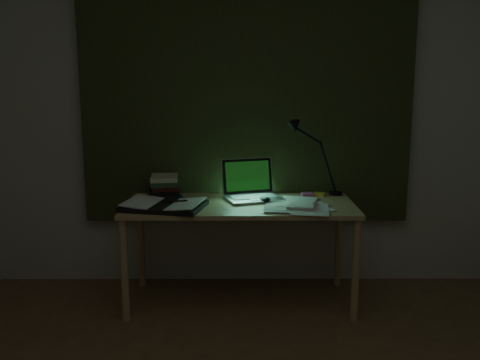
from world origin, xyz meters
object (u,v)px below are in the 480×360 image
Objects in this scene: desk at (240,253)px; open_textbook at (164,205)px; book_stack at (164,186)px; desk_lamp at (337,159)px; loose_papers at (291,204)px; laptop at (254,181)px.

desk is 0.59m from open_textbook.
book_stack is at bearing 109.21° from open_textbook.
desk_lamp reaches higher than open_textbook.
open_textbook is 0.77m from loose_papers.
book_stack reaches higher than loose_papers.
loose_papers is at bearing -125.12° from desk_lamp.
open_textbook is 2.06× the size of book_stack.
book_stack is 0.60× the size of loose_papers.
desk_lamp reaches higher than book_stack.
loose_papers is at bearing -54.26° from laptop.
desk is 0.47m from laptop.
loose_papers is at bearing -12.31° from desk.
desk is at bearing -151.82° from laptop.
open_textbook is 1.18m from desk_lamp.
loose_papers is (0.22, -0.16, -0.11)m from laptop.
desk_lamp is (0.64, 0.25, 0.56)m from desk.
desk is at bearing -147.99° from desk_lamp.
book_stack is at bearing 160.29° from desk.
laptop is at bearing 46.04° from desk.
loose_papers is 0.79× the size of desk_lamp.
loose_papers is (0.31, -0.07, 0.33)m from desk.
book_stack is (-0.49, 0.18, 0.40)m from desk.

